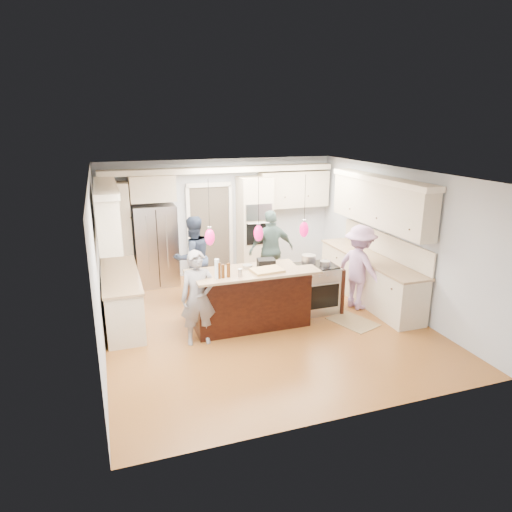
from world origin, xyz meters
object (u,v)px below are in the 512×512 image
(person_far_left, at_px, (193,258))
(island_range, at_px, (317,288))
(refrigerator, at_px, (156,245))
(person_bar_end, at_px, (198,298))
(kitchen_island, at_px, (248,297))

(person_far_left, bearing_deg, island_range, 130.72)
(refrigerator, bearing_deg, person_far_left, -59.22)
(refrigerator, relative_size, person_bar_end, 1.14)
(refrigerator, bearing_deg, person_bar_end, -84.56)
(refrigerator, height_order, person_bar_end, refrigerator)
(refrigerator, distance_m, person_bar_end, 3.11)
(person_far_left, bearing_deg, kitchen_island, 99.59)
(island_range, bearing_deg, person_far_left, 145.23)
(kitchen_island, height_order, island_range, kitchen_island)
(person_far_left, bearing_deg, person_bar_end, 66.48)
(island_range, distance_m, person_far_left, 2.58)
(refrigerator, xyz_separation_m, person_far_left, (0.62, -1.04, -0.05))
(kitchen_island, bearing_deg, refrigerator, 116.90)
(refrigerator, height_order, kitchen_island, refrigerator)
(kitchen_island, xyz_separation_m, island_range, (1.41, 0.08, -0.03))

